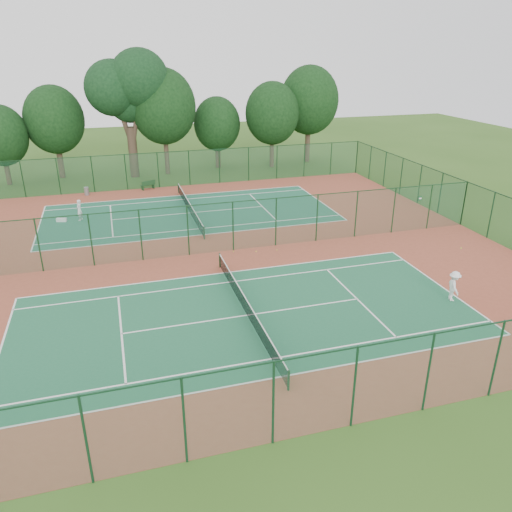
# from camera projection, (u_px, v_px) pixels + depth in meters

# --- Properties ---
(ground) EXTENTS (120.00, 120.00, 0.00)m
(ground) POSITION_uv_depth(u_px,v_px,m) (212.00, 252.00, 34.12)
(ground) COLOR #31561B
(ground) RESTS_ON ground
(red_pad) EXTENTS (40.00, 36.00, 0.01)m
(red_pad) POSITION_uv_depth(u_px,v_px,m) (212.00, 252.00, 34.12)
(red_pad) COLOR brown
(red_pad) RESTS_ON ground
(court_near) EXTENTS (23.77, 10.97, 0.01)m
(court_near) POSITION_uv_depth(u_px,v_px,m) (247.00, 315.00, 26.17)
(court_near) COLOR #1D5E3D
(court_near) RESTS_ON red_pad
(court_far) EXTENTS (23.77, 10.97, 0.01)m
(court_far) POSITION_uv_depth(u_px,v_px,m) (190.00, 213.00, 42.06)
(court_far) COLOR #1C5B3F
(court_far) RESTS_ON red_pad
(fence_north) EXTENTS (40.00, 0.09, 3.50)m
(fence_north) POSITION_uv_depth(u_px,v_px,m) (174.00, 169.00, 49.31)
(fence_north) COLOR #184A30
(fence_north) RESTS_ON ground
(fence_south) EXTENTS (40.00, 0.09, 3.50)m
(fence_south) POSITION_uv_depth(u_px,v_px,m) (315.00, 395.00, 17.55)
(fence_south) COLOR #1C5538
(fence_south) RESTS_ON ground
(fence_east) EXTENTS (0.09, 36.00, 3.50)m
(fence_east) POSITION_uv_depth(u_px,v_px,m) (464.00, 203.00, 38.65)
(fence_east) COLOR #194B2E
(fence_east) RESTS_ON ground
(fence_divider) EXTENTS (40.00, 0.09, 3.50)m
(fence_divider) POSITION_uv_depth(u_px,v_px,m) (211.00, 228.00, 33.43)
(fence_divider) COLOR #194C31
(fence_divider) RESTS_ON ground
(tennis_net_near) EXTENTS (0.10, 12.90, 0.97)m
(tennis_net_near) POSITION_uv_depth(u_px,v_px,m) (247.00, 306.00, 25.97)
(tennis_net_near) COLOR #123319
(tennis_net_near) RESTS_ON ground
(tennis_net_far) EXTENTS (0.10, 12.90, 0.97)m
(tennis_net_far) POSITION_uv_depth(u_px,v_px,m) (190.00, 207.00, 41.85)
(tennis_net_far) COLOR #133621
(tennis_net_far) RESTS_ON ground
(player_near) EXTENTS (0.93, 1.25, 1.73)m
(player_near) POSITION_uv_depth(u_px,v_px,m) (454.00, 286.00, 27.40)
(player_near) COLOR white
(player_near) RESTS_ON court_near
(player_far) EXTENTS (0.63, 0.74, 1.71)m
(player_far) POSITION_uv_depth(u_px,v_px,m) (79.00, 210.00, 39.97)
(player_far) COLOR silver
(player_far) RESTS_ON court_far
(trash_bin) EXTENTS (0.45, 0.45, 0.77)m
(trash_bin) POSITION_uv_depth(u_px,v_px,m) (87.00, 191.00, 46.89)
(trash_bin) COLOR gray
(trash_bin) RESTS_ON red_pad
(bench) EXTENTS (1.48, 0.95, 0.88)m
(bench) POSITION_uv_depth(u_px,v_px,m) (148.00, 185.00, 48.72)
(bench) COLOR #123618
(bench) RESTS_ON red_pad
(kit_bag) EXTENTS (0.83, 0.49, 0.29)m
(kit_bag) POSITION_uv_depth(u_px,v_px,m) (62.00, 220.00, 39.94)
(kit_bag) COLOR white
(kit_bag) RESTS_ON red_pad
(stray_ball_a) EXTENTS (0.07, 0.07, 0.07)m
(stray_ball_a) POSITION_uv_depth(u_px,v_px,m) (234.00, 251.00, 34.16)
(stray_ball_a) COLOR #ABC52E
(stray_ball_a) RESTS_ON red_pad
(stray_ball_b) EXTENTS (0.06, 0.06, 0.06)m
(stray_ball_b) POSITION_uv_depth(u_px,v_px,m) (277.00, 250.00, 34.41)
(stray_ball_b) COLOR #C4DD33
(stray_ball_b) RESTS_ON red_pad
(stray_ball_c) EXTENTS (0.07, 0.07, 0.07)m
(stray_ball_c) POSITION_uv_depth(u_px,v_px,m) (256.00, 251.00, 34.16)
(stray_ball_c) COLOR yellow
(stray_ball_c) RESTS_ON red_pad
(big_tree) EXTENTS (8.40, 6.15, 12.91)m
(big_tree) POSITION_uv_depth(u_px,v_px,m) (128.00, 87.00, 50.25)
(big_tree) COLOR #39291F
(big_tree) RESTS_ON ground
(evergreen_row) EXTENTS (39.00, 5.00, 12.00)m
(evergreen_row) POSITION_uv_depth(u_px,v_px,m) (172.00, 172.00, 55.65)
(evergreen_row) COLOR black
(evergreen_row) RESTS_ON ground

